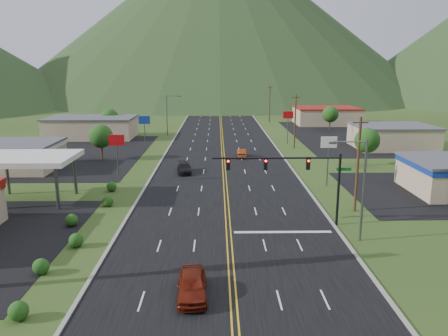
{
  "coord_description": "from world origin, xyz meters",
  "views": [
    {
      "loc": [
        -1.03,
        -25.74,
        14.86
      ],
      "look_at": [
        -0.31,
        19.01,
        4.5
      ],
      "focal_mm": 35.0,
      "sensor_mm": 36.0,
      "label": 1
    }
  ],
  "objects_px": {
    "traffic_signal": "(297,171)",
    "car_red_far": "(242,153)",
    "streetlight_west": "(168,113)",
    "car_dark_mid": "(184,169)",
    "streetlight_east": "(360,184)",
    "gas_canopy": "(29,159)",
    "car_red_near": "(192,285)"
  },
  "relations": [
    {
      "from": "car_red_near",
      "to": "streetlight_west",
      "type": "bearing_deg",
      "value": 94.71
    },
    {
      "from": "traffic_signal",
      "to": "streetlight_west",
      "type": "bearing_deg",
      "value": 107.97
    },
    {
      "from": "streetlight_east",
      "to": "car_red_near",
      "type": "height_order",
      "value": "streetlight_east"
    },
    {
      "from": "streetlight_east",
      "to": "streetlight_west",
      "type": "relative_size",
      "value": 1.0
    },
    {
      "from": "traffic_signal",
      "to": "gas_canopy",
      "type": "xyz_separation_m",
      "value": [
        -28.48,
        8.0,
        -0.46
      ]
    },
    {
      "from": "streetlight_west",
      "to": "car_dark_mid",
      "type": "relative_size",
      "value": 1.93
    },
    {
      "from": "car_red_near",
      "to": "car_dark_mid",
      "type": "bearing_deg",
      "value": 92.37
    },
    {
      "from": "traffic_signal",
      "to": "car_red_near",
      "type": "height_order",
      "value": "traffic_signal"
    },
    {
      "from": "streetlight_east",
      "to": "streetlight_west",
      "type": "height_order",
      "value": "same"
    },
    {
      "from": "gas_canopy",
      "to": "traffic_signal",
      "type": "bearing_deg",
      "value": -15.7
    },
    {
      "from": "streetlight_east",
      "to": "car_red_near",
      "type": "bearing_deg",
      "value": -145.8
    },
    {
      "from": "traffic_signal",
      "to": "gas_canopy",
      "type": "relative_size",
      "value": 1.31
    },
    {
      "from": "car_dark_mid",
      "to": "car_red_far",
      "type": "xyz_separation_m",
      "value": [
        8.86,
        11.17,
        0.02
      ]
    },
    {
      "from": "streetlight_west",
      "to": "car_dark_mid",
      "type": "xyz_separation_m",
      "value": [
        5.92,
        -34.71,
        -4.5
      ]
    },
    {
      "from": "streetlight_west",
      "to": "car_red_near",
      "type": "bearing_deg",
      "value": -82.64
    },
    {
      "from": "streetlight_west",
      "to": "car_dark_mid",
      "type": "distance_m",
      "value": 35.5
    },
    {
      "from": "traffic_signal",
      "to": "streetlight_east",
      "type": "height_order",
      "value": "streetlight_east"
    },
    {
      "from": "car_dark_mid",
      "to": "streetlight_west",
      "type": "bearing_deg",
      "value": 92.39
    },
    {
      "from": "streetlight_east",
      "to": "car_red_near",
      "type": "distance_m",
      "value": 17.35
    },
    {
      "from": "car_dark_mid",
      "to": "streetlight_east",
      "type": "bearing_deg",
      "value": -63.47
    },
    {
      "from": "traffic_signal",
      "to": "streetlight_east",
      "type": "xyz_separation_m",
      "value": [
        4.7,
        -4.0,
        -0.15
      ]
    },
    {
      "from": "car_dark_mid",
      "to": "traffic_signal",
      "type": "bearing_deg",
      "value": -67.38
    },
    {
      "from": "gas_canopy",
      "to": "car_red_far",
      "type": "xyz_separation_m",
      "value": [
        25.1,
        24.46,
        -4.17
      ]
    },
    {
      "from": "streetlight_west",
      "to": "car_red_near",
      "type": "relative_size",
      "value": 1.86
    },
    {
      "from": "streetlight_east",
      "to": "car_red_far",
      "type": "distance_m",
      "value": 37.62
    },
    {
      "from": "car_dark_mid",
      "to": "gas_canopy",
      "type": "bearing_deg",
      "value": -147.98
    },
    {
      "from": "traffic_signal",
      "to": "car_red_near",
      "type": "bearing_deg",
      "value": -124.39
    },
    {
      "from": "traffic_signal",
      "to": "car_red_far",
      "type": "relative_size",
      "value": 3.1
    },
    {
      "from": "streetlight_east",
      "to": "car_red_far",
      "type": "xyz_separation_m",
      "value": [
        -8.08,
        36.46,
        -4.48
      ]
    },
    {
      "from": "traffic_signal",
      "to": "streetlight_east",
      "type": "relative_size",
      "value": 1.46
    },
    {
      "from": "gas_canopy",
      "to": "car_red_far",
      "type": "relative_size",
      "value": 2.36
    },
    {
      "from": "gas_canopy",
      "to": "car_red_near",
      "type": "bearing_deg",
      "value": -48.02
    }
  ]
}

